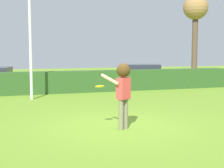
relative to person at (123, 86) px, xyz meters
The scene contains 7 objects.
ground_plane 1.23m from the person, 92.13° to the left, with size 60.00×60.00×0.00m, color olive.
person is the anchor object (origin of this frame).
frisbee 0.66m from the person, 146.82° to the left, with size 0.25×0.25×0.10m.
lamppost 7.25m from the person, 106.71° to the left, with size 0.24×0.24×7.16m.
hedge_row 8.36m from the person, 90.09° to the left, with size 18.28×0.90×1.08m, color #2D5221.
parked_car_silver 12.44m from the person, 64.78° to the left, with size 4.42×2.37×1.25m.
bare_elm_tree 17.75m from the person, 52.00° to the left, with size 1.85×1.85×6.24m.
Camera 1 is at (-3.07, -8.83, 2.17)m, focal length 53.70 mm.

